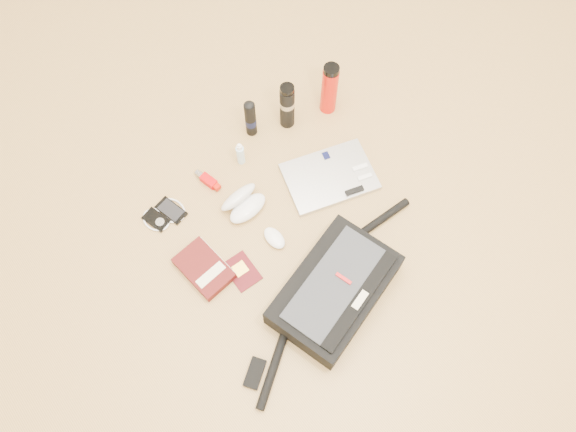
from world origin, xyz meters
The scene contains 14 objects.
ground centered at (0.00, 0.00, 0.00)m, with size 4.00×4.00×0.00m, color #A88046.
messenger_bag centered at (-0.04, -0.23, 0.06)m, with size 0.90×0.39×0.13m.
laptop centered at (0.26, 0.13, 0.01)m, with size 0.39×0.33×0.03m.
book centered at (-0.34, 0.13, 0.02)m, with size 0.15×0.21×0.04m.
passport centered at (-0.24, 0.04, 0.00)m, with size 0.10×0.14×0.01m.
mouse centered at (-0.07, 0.06, 0.02)m, with size 0.06×0.10×0.03m.
sunglasses_case centered at (-0.08, 0.24, 0.03)m, with size 0.17×0.15×0.09m.
ipod centered at (-0.37, 0.40, 0.01)m, with size 0.11×0.11×0.01m.
phone centered at (-0.30, 0.40, 0.01)m, with size 0.11×0.13×0.01m.
inhaler centered at (-0.12, 0.41, 0.02)m, with size 0.05×0.12×0.03m.
spray_bottle centered at (0.04, 0.41, 0.05)m, with size 0.04×0.04×0.12m.
aerosol_can centered at (0.15, 0.49, 0.09)m, with size 0.05×0.05×0.19m.
thermos_black centered at (0.29, 0.44, 0.11)m, with size 0.06×0.06×0.23m.
thermos_red centered at (0.47, 0.39, 0.12)m, with size 0.07×0.07×0.25m.
Camera 1 is at (-0.52, -0.58, 1.91)m, focal length 35.00 mm.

